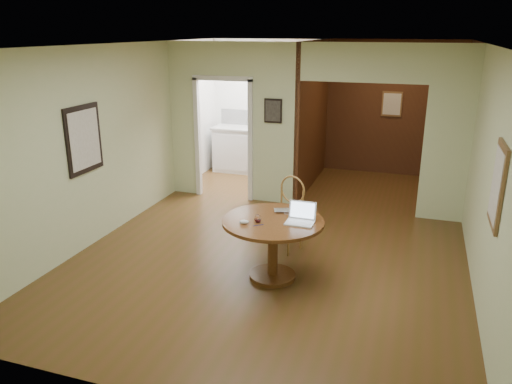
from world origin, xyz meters
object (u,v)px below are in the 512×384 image
(dining_table, at_px, (273,235))
(closed_laptop, at_px, (288,212))
(chair, at_px, (288,209))
(open_laptop, at_px, (301,217))

(dining_table, height_order, closed_laptop, closed_laptop)
(dining_table, relative_size, chair, 1.19)
(chair, bearing_deg, closed_laptop, -56.53)
(open_laptop, distance_m, closed_laptop, 0.32)
(closed_laptop, bearing_deg, open_laptop, -66.21)
(dining_table, distance_m, chair, 0.90)
(open_laptop, bearing_deg, closed_laptop, 133.19)
(chair, distance_m, open_laptop, 0.97)
(dining_table, bearing_deg, open_laptop, 8.03)
(dining_table, bearing_deg, closed_laptop, 67.97)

